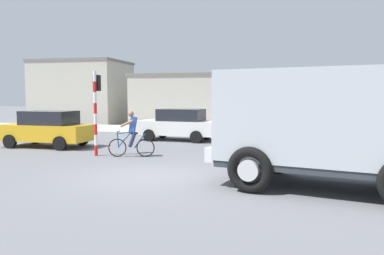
{
  "coord_description": "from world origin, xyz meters",
  "views": [
    {
      "loc": [
        3.59,
        -10.19,
        2.29
      ],
      "look_at": [
        0.79,
        2.5,
        1.2
      ],
      "focal_mm": 36.11,
      "sensor_mm": 36.0,
      "label": 1
    }
  ],
  "objects": [
    {
      "name": "cyclist",
      "position": [
        -1.67,
        3.22,
        0.86
      ],
      "size": [
        1.7,
        0.57,
        1.72
      ],
      "color": "black",
      "rests_on": "ground"
    },
    {
      "name": "car_red_near",
      "position": [
        -6.33,
        5.02,
        0.82
      ],
      "size": [
        4.09,
        2.04,
        1.6
      ],
      "color": "gold",
      "rests_on": "ground"
    },
    {
      "name": "car_white_mid",
      "position": [
        -1.25,
        8.7,
        0.82
      ],
      "size": [
        4.17,
        2.23,
        1.6
      ],
      "color": "white",
      "rests_on": "ground"
    },
    {
      "name": "ground_plane",
      "position": [
        0.0,
        0.0,
        0.0
      ],
      "size": [
        120.0,
        120.0,
        0.0
      ],
      "primitive_type": "plane",
      "color": "slate"
    },
    {
      "name": "truck_foreground",
      "position": [
        4.83,
        -0.37,
        1.67
      ],
      "size": [
        5.85,
        3.78,
        2.9
      ],
      "color": "#B2B7BC",
      "rests_on": "ground"
    },
    {
      "name": "traffic_light_pole",
      "position": [
        -3.09,
        3.25,
        2.07
      ],
      "size": [
        0.24,
        0.43,
        3.2
      ],
      "color": "red",
      "rests_on": "ground"
    },
    {
      "name": "building_mid_block",
      "position": [
        -1.28,
        19.13,
        1.93
      ],
      "size": [
        11.68,
        6.19,
        3.85
      ],
      "color": "#B2AD9E",
      "rests_on": "ground"
    },
    {
      "name": "building_corner_left",
      "position": [
        -12.56,
        19.93,
        2.58
      ],
      "size": [
        7.19,
        5.74,
        5.15
      ],
      "color": "#B2AD9E",
      "rests_on": "ground"
    },
    {
      "name": "sidewalk_far",
      "position": [
        0.0,
        13.16,
        0.08
      ],
      "size": [
        80.0,
        5.0,
        0.16
      ],
      "primitive_type": "cube",
      "color": "#ADADA8",
      "rests_on": "ground"
    }
  ]
}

